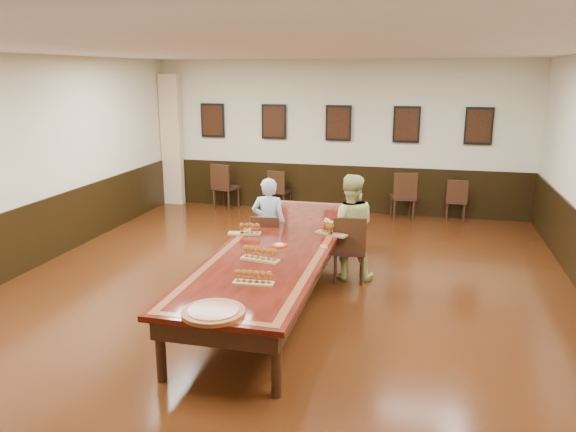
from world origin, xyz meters
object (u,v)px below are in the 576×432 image
(chair_woman, at_px, (349,248))
(spare_chair_d, at_px, (456,200))
(chair_man, at_px, (268,243))
(spare_chair_c, at_px, (403,195))
(conference_table, at_px, (279,254))
(person_woman, at_px, (349,227))
(spare_chair_a, at_px, (226,186))
(spare_chair_b, at_px, (280,190))
(person_man, at_px, (269,224))
(carved_platter, at_px, (213,312))

(chair_woman, distance_m, spare_chair_d, 4.23)
(chair_man, xyz_separation_m, spare_chair_c, (1.84, 3.63, 0.05))
(chair_woman, distance_m, conference_table, 1.19)
(spare_chair_d, bearing_deg, conference_table, 60.54)
(spare_chair_c, bearing_deg, conference_table, 60.61)
(chair_man, distance_m, person_woman, 1.27)
(chair_woman, height_order, spare_chair_c, spare_chair_c)
(chair_man, relative_size, chair_woman, 0.90)
(chair_man, height_order, spare_chair_d, chair_man)
(chair_man, relative_size, spare_chair_a, 0.88)
(chair_man, height_order, chair_woman, chair_woman)
(spare_chair_b, height_order, person_man, person_man)
(person_man, distance_m, carved_platter, 3.35)
(spare_chair_a, distance_m, person_woman, 4.89)
(chair_woman, xyz_separation_m, spare_chair_a, (-3.23, 3.77, 0.01))
(chair_woman, xyz_separation_m, carved_platter, (-0.85, -3.15, 0.28))
(spare_chair_a, xyz_separation_m, conference_table, (2.42, -4.63, 0.11))
(spare_chair_b, height_order, carved_platter, spare_chair_b)
(chair_man, bearing_deg, person_woman, 176.88)
(spare_chair_a, height_order, spare_chair_b, spare_chair_a)
(person_man, bearing_deg, person_woman, 172.48)
(spare_chair_a, relative_size, person_man, 0.71)
(spare_chair_c, bearing_deg, chair_man, 50.94)
(carved_platter, bearing_deg, chair_woman, 74.91)
(chair_woman, distance_m, spare_chair_c, 3.77)
(spare_chair_d, bearing_deg, person_man, 50.03)
(spare_chair_c, height_order, carved_platter, spare_chair_c)
(spare_chair_c, distance_m, conference_table, 4.79)
(chair_woman, height_order, spare_chair_a, spare_chair_a)
(spare_chair_a, bearing_deg, carved_platter, 123.42)
(spare_chair_a, distance_m, carved_platter, 7.32)
(person_man, bearing_deg, spare_chair_b, -81.75)
(chair_man, relative_size, person_woman, 0.58)
(chair_woman, distance_m, person_woman, 0.30)
(spare_chair_a, bearing_deg, person_man, 133.38)
(spare_chair_b, distance_m, conference_table, 4.96)
(person_woman, height_order, carved_platter, person_woman)
(spare_chair_c, height_order, person_man, person_man)
(spare_chair_a, height_order, spare_chair_d, spare_chair_a)
(spare_chair_b, height_order, spare_chair_d, spare_chair_b)
(person_woman, bearing_deg, spare_chair_a, -56.58)
(person_man, bearing_deg, chair_man, 90.00)
(conference_table, bearing_deg, spare_chair_b, 104.42)
(spare_chair_b, bearing_deg, chair_woman, 128.81)
(conference_table, relative_size, carved_platter, 6.66)
(spare_chair_d, height_order, person_man, person_man)
(person_man, bearing_deg, conference_table, 108.67)
(spare_chair_c, xyz_separation_m, spare_chair_d, (1.05, 0.18, -0.07))
(person_man, bearing_deg, spare_chair_c, -121.36)
(spare_chair_a, xyz_separation_m, spare_chair_d, (4.88, 0.13, -0.07))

